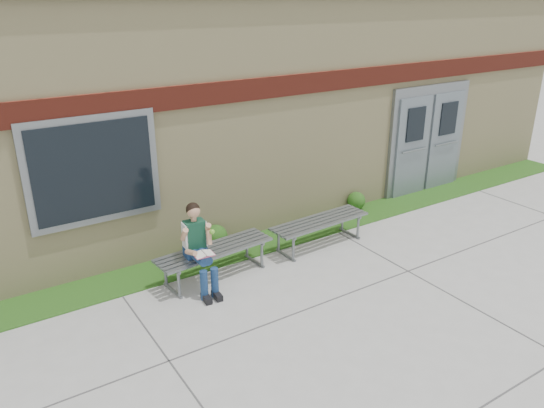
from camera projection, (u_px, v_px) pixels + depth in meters
ground at (384, 305)px, 7.41m from camera, size 80.00×80.00×0.00m
grass_strip at (281, 237)px, 9.43m from camera, size 16.00×0.80×0.02m
school_building at (193, 91)px, 11.29m from camera, size 16.20×6.22×4.20m
bench_left at (215, 255)px, 8.02m from camera, size 1.88×0.67×0.48m
bench_right at (320, 226)px, 9.03m from camera, size 1.83×0.59×0.47m
girl at (199, 246)px, 7.57m from camera, size 0.45×0.76×1.31m
shrub_mid at (216, 237)px, 8.96m from camera, size 0.41×0.41×0.41m
shrub_east at (356, 201)px, 10.55m from camera, size 0.36×0.36×0.36m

